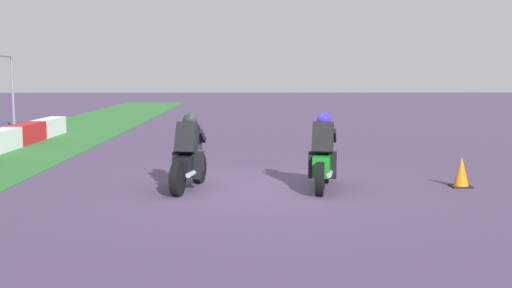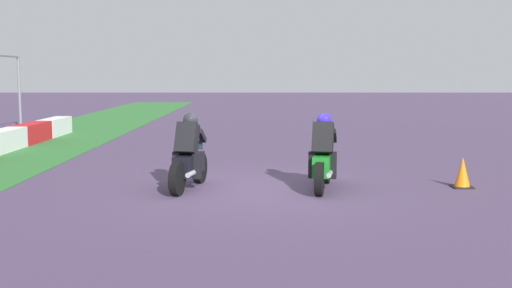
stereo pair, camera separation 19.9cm
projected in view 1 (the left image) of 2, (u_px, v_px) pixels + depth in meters
ground_plane at (259, 189)px, 12.31m from camera, size 120.00×120.00×0.00m
rider_lane_a at (323, 158)px, 12.25m from camera, size 2.03×0.63×1.51m
rider_lane_b at (189, 158)px, 12.23m from camera, size 2.02×0.63×1.51m
traffic_cone at (461, 173)px, 12.51m from camera, size 0.40×0.40×0.62m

